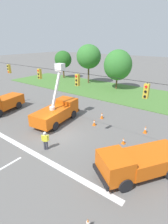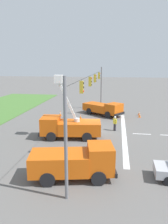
{
  "view_description": "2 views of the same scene",
  "coord_description": "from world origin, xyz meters",
  "px_view_note": "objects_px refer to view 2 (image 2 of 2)",
  "views": [
    {
      "loc": [
        11.39,
        -11.14,
        9.08
      ],
      "look_at": [
        1.3,
        2.43,
        2.07
      ],
      "focal_mm": 28.0,
      "sensor_mm": 36.0,
      "label": 1
    },
    {
      "loc": [
        -24.23,
        -2.77,
        7.87
      ],
      "look_at": [
        0.58,
        1.06,
        2.19
      ],
      "focal_mm": 35.0,
      "sensor_mm": 36.0,
      "label": 2
    }
  ],
  "objects_px": {
    "road_worker": "(115,122)",
    "traffic_cone_foreground_right": "(81,116)",
    "traffic_cone_mid_left": "(139,113)",
    "traffic_cone_mid_right": "(140,115)",
    "traffic_cone_near_bucket": "(60,113)",
    "traffic_cone_lane_edge_a": "(63,123)",
    "utility_truck_bucket_lift": "(69,126)",
    "utility_truck_support_far": "(75,161)",
    "traffic_cone_foreground_left": "(46,123)",
    "utility_truck_support_near": "(103,108)"
  },
  "relations": [
    {
      "from": "traffic_cone_mid_right",
      "to": "utility_truck_support_far",
      "type": "bearing_deg",
      "value": 161.72
    },
    {
      "from": "traffic_cone_foreground_left",
      "to": "traffic_cone_lane_edge_a",
      "type": "distance_m",
      "value": 2.18
    },
    {
      "from": "utility_truck_bucket_lift",
      "to": "traffic_cone_mid_right",
      "type": "xyz_separation_m",
      "value": [
        10.4,
        -8.35,
        -1.02
      ]
    },
    {
      "from": "utility_truck_bucket_lift",
      "to": "utility_truck_support_far",
      "type": "distance_m",
      "value": 8.42
    },
    {
      "from": "traffic_cone_foreground_left",
      "to": "traffic_cone_lane_edge_a",
      "type": "relative_size",
      "value": 1.06
    },
    {
      "from": "road_worker",
      "to": "traffic_cone_foreground_right",
      "type": "height_order",
      "value": "road_worker"
    },
    {
      "from": "traffic_cone_foreground_left",
      "to": "traffic_cone_foreground_right",
      "type": "xyz_separation_m",
      "value": [
        4.61,
        -3.7,
        -0.11
      ]
    },
    {
      "from": "traffic_cone_foreground_left",
      "to": "traffic_cone_near_bucket",
      "type": "relative_size",
      "value": 1.01
    },
    {
      "from": "traffic_cone_foreground_right",
      "to": "utility_truck_support_near",
      "type": "bearing_deg",
      "value": -50.89
    },
    {
      "from": "traffic_cone_foreground_right",
      "to": "traffic_cone_mid_left",
      "type": "bearing_deg",
      "value": -69.03
    },
    {
      "from": "traffic_cone_near_bucket",
      "to": "traffic_cone_lane_edge_a",
      "type": "bearing_deg",
      "value": -161.93
    },
    {
      "from": "utility_truck_support_far",
      "to": "traffic_cone_lane_edge_a",
      "type": "bearing_deg",
      "value": 17.87
    },
    {
      "from": "utility_truck_support_near",
      "to": "traffic_cone_foreground_left",
      "type": "xyz_separation_m",
      "value": [
        -7.16,
        6.83,
        -0.69
      ]
    },
    {
      "from": "road_worker",
      "to": "traffic_cone_mid_right",
      "type": "height_order",
      "value": "road_worker"
    },
    {
      "from": "utility_truck_bucket_lift",
      "to": "utility_truck_support_far",
      "type": "bearing_deg",
      "value": -164.59
    },
    {
      "from": "utility_truck_support_near",
      "to": "traffic_cone_lane_edge_a",
      "type": "height_order",
      "value": "utility_truck_support_near"
    },
    {
      "from": "road_worker",
      "to": "traffic_cone_foreground_right",
      "type": "bearing_deg",
      "value": 44.15
    },
    {
      "from": "traffic_cone_foreground_left",
      "to": "utility_truck_bucket_lift",
      "type": "bearing_deg",
      "value": -134.66
    },
    {
      "from": "traffic_cone_foreground_right",
      "to": "traffic_cone_near_bucket",
      "type": "bearing_deg",
      "value": 73.65
    },
    {
      "from": "utility_truck_bucket_lift",
      "to": "traffic_cone_lane_edge_a",
      "type": "distance_m",
      "value": 4.57
    },
    {
      "from": "traffic_cone_mid_left",
      "to": "traffic_cone_mid_right",
      "type": "relative_size",
      "value": 0.96
    },
    {
      "from": "utility_truck_bucket_lift",
      "to": "traffic_cone_foreground_right",
      "type": "xyz_separation_m",
      "value": [
        8.44,
        0.18,
        -1.05
      ]
    },
    {
      "from": "utility_truck_support_far",
      "to": "road_worker",
      "type": "height_order",
      "value": "utility_truck_support_far"
    },
    {
      "from": "utility_truck_bucket_lift",
      "to": "utility_truck_support_near",
      "type": "distance_m",
      "value": 11.38
    },
    {
      "from": "utility_truck_bucket_lift",
      "to": "road_worker",
      "type": "xyz_separation_m",
      "value": [
        3.3,
        -4.82,
        -0.36
      ]
    },
    {
      "from": "traffic_cone_mid_left",
      "to": "traffic_cone_mid_right",
      "type": "distance_m",
      "value": 1.32
    },
    {
      "from": "utility_truck_bucket_lift",
      "to": "traffic_cone_mid_right",
      "type": "relative_size",
      "value": 9.57
    },
    {
      "from": "utility_truck_bucket_lift",
      "to": "traffic_cone_mid_right",
      "type": "height_order",
      "value": "utility_truck_bucket_lift"
    },
    {
      "from": "road_worker",
      "to": "traffic_cone_mid_left",
      "type": "height_order",
      "value": "road_worker"
    },
    {
      "from": "utility_truck_support_near",
      "to": "traffic_cone_foreground_right",
      "type": "distance_m",
      "value": 4.12
    },
    {
      "from": "traffic_cone_foreground_left",
      "to": "traffic_cone_near_bucket",
      "type": "xyz_separation_m",
      "value": [
        5.57,
        -0.44,
        -0.0
      ]
    },
    {
      "from": "traffic_cone_foreground_left",
      "to": "traffic_cone_mid_right",
      "type": "height_order",
      "value": "traffic_cone_foreground_left"
    },
    {
      "from": "utility_truck_support_near",
      "to": "road_worker",
      "type": "height_order",
      "value": "utility_truck_support_near"
    },
    {
      "from": "utility_truck_bucket_lift",
      "to": "road_worker",
      "type": "distance_m",
      "value": 5.85
    },
    {
      "from": "road_worker",
      "to": "traffic_cone_foreground_right",
      "type": "distance_m",
      "value": 7.2
    },
    {
      "from": "road_worker",
      "to": "traffic_cone_foreground_left",
      "type": "relative_size",
      "value": 2.13
    },
    {
      "from": "utility_truck_support_near",
      "to": "traffic_cone_foreground_right",
      "type": "xyz_separation_m",
      "value": [
        -2.55,
        3.13,
        -0.8
      ]
    },
    {
      "from": "utility_truck_support_near",
      "to": "traffic_cone_near_bucket",
      "type": "distance_m",
      "value": 6.62
    },
    {
      "from": "utility_truck_support_near",
      "to": "traffic_cone_foreground_left",
      "type": "height_order",
      "value": "utility_truck_support_near"
    },
    {
      "from": "traffic_cone_foreground_left",
      "to": "traffic_cone_mid_right",
      "type": "bearing_deg",
      "value": -61.73
    },
    {
      "from": "utility_truck_support_far",
      "to": "traffic_cone_near_bucket",
      "type": "bearing_deg",
      "value": 17.93
    },
    {
      "from": "road_worker",
      "to": "traffic_cone_lane_edge_a",
      "type": "xyz_separation_m",
      "value": [
        0.83,
        6.53,
        -0.61
      ]
    },
    {
      "from": "traffic_cone_mid_right",
      "to": "traffic_cone_near_bucket",
      "type": "bearing_deg",
      "value": 94.87
    },
    {
      "from": "utility_truck_support_near",
      "to": "traffic_cone_mid_right",
      "type": "height_order",
      "value": "utility_truck_support_near"
    },
    {
      "from": "utility_truck_support_far",
      "to": "utility_truck_support_near",
      "type": "bearing_deg",
      "value": -2.17
    },
    {
      "from": "traffic_cone_mid_left",
      "to": "utility_truck_support_near",
      "type": "bearing_deg",
      "value": 97.66
    },
    {
      "from": "traffic_cone_near_bucket",
      "to": "utility_truck_support_near",
      "type": "bearing_deg",
      "value": -75.99
    },
    {
      "from": "traffic_cone_mid_left",
      "to": "traffic_cone_lane_edge_a",
      "type": "height_order",
      "value": "traffic_cone_lane_edge_a"
    },
    {
      "from": "road_worker",
      "to": "traffic_cone_foreground_left",
      "type": "distance_m",
      "value": 8.73
    },
    {
      "from": "traffic_cone_mid_left",
      "to": "road_worker",
      "type": "bearing_deg",
      "value": 157.12
    }
  ]
}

